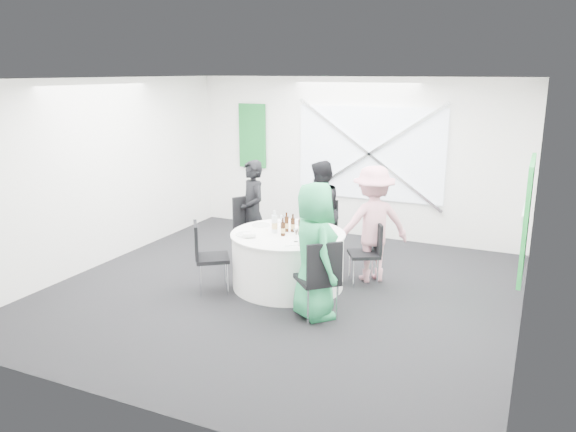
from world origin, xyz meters
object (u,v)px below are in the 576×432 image
at_px(green_water_bottle, 304,224).
at_px(chair_front_left, 206,252).
at_px(person_woman_pink, 373,224).
at_px(clear_water_bottle, 275,224).
at_px(chair_back_right, 370,248).
at_px(person_man_back_left, 252,211).
at_px(chair_back_left, 250,224).
at_px(person_man_back, 320,211).
at_px(person_woman_green, 314,251).
at_px(chair_back, 322,225).
at_px(chair_front_right, 320,274).
at_px(banquet_table, 288,260).

bearing_deg(green_water_bottle, chair_front_left, -145.03).
bearing_deg(person_woman_pink, clear_water_bottle, -2.28).
relative_size(chair_back_right, person_man_back_left, 0.56).
distance_m(chair_back_left, green_water_bottle, 1.28).
xyz_separation_m(person_woman_pink, clear_water_bottle, (-1.15, -0.77, 0.06)).
xyz_separation_m(person_man_back, clear_water_bottle, (-0.15, -1.29, 0.10)).
height_order(person_man_back_left, green_water_bottle, person_man_back_left).
xyz_separation_m(chair_back_left, person_woman_green, (1.64, -1.42, 0.22)).
distance_m(person_woman_pink, clear_water_bottle, 1.38).
height_order(chair_back, clear_water_bottle, clear_water_bottle).
bearing_deg(chair_front_right, chair_front_left, -50.58).
distance_m(chair_front_right, clear_water_bottle, 1.31).
bearing_deg(banquet_table, chair_back_right, 29.10).
height_order(banquet_table, person_man_back, person_man_back).
distance_m(chair_back, person_man_back, 0.23).
relative_size(chair_back_right, chair_front_left, 0.92).
xyz_separation_m(chair_back, person_man_back_left, (-0.97, -0.49, 0.23)).
distance_m(chair_back, chair_front_right, 2.25).
bearing_deg(person_woman_green, banquet_table, 0.00).
height_order(chair_back, chair_front_right, chair_front_right).
xyz_separation_m(chair_back_left, chair_front_right, (1.76, -1.53, -0.02)).
distance_m(chair_front_left, person_man_back_left, 1.41).
bearing_deg(chair_back, chair_front_right, -68.42).
xyz_separation_m(green_water_bottle, clear_water_bottle, (-0.36, -0.19, -0.00)).
bearing_deg(person_woman_pink, banquet_table, 0.00).
xyz_separation_m(chair_back_right, chair_front_right, (-0.18, -1.42, 0.07)).
relative_size(chair_back_right, green_water_bottle, 2.84).
relative_size(chair_back_left, clear_water_bottle, 3.32).
distance_m(chair_back_left, chair_front_right, 2.33).
relative_size(person_man_back, person_woman_green, 0.95).
bearing_deg(chair_back_right, chair_front_right, -36.36).
xyz_separation_m(chair_back_left, person_man_back_left, (-0.00, 0.09, 0.19)).
xyz_separation_m(chair_back, person_woman_green, (0.67, -2.00, 0.27)).
bearing_deg(banquet_table, person_woman_pink, 36.23).
bearing_deg(clear_water_bottle, chair_back_right, 27.67).
bearing_deg(chair_front_right, person_man_back, -111.58).
relative_size(banquet_table, clear_water_bottle, 5.03).
bearing_deg(person_man_back_left, person_woman_green, -4.25).
height_order(chair_back, chair_front_left, same).
xyz_separation_m(chair_back_right, green_water_bottle, (-0.81, -0.42, 0.37)).
bearing_deg(clear_water_bottle, person_woman_pink, 33.95).
bearing_deg(chair_front_left, chair_back_right, -92.98).
relative_size(chair_front_right, person_man_back_left, 0.63).
height_order(chair_front_left, person_woman_pink, person_woman_pink).
bearing_deg(person_woman_green, person_man_back, -22.69).
xyz_separation_m(chair_back, chair_front_left, (-0.94, -1.88, 0.00)).
relative_size(banquet_table, green_water_bottle, 5.01).
height_order(person_man_back_left, person_woman_pink, person_woman_pink).
relative_size(person_man_back, person_woman_pink, 0.96).
distance_m(person_man_back_left, clear_water_bottle, 1.12).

